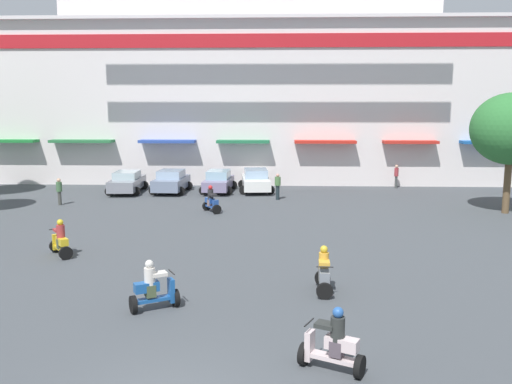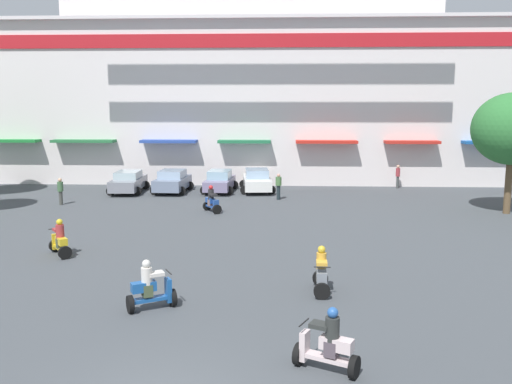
% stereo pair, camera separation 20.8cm
% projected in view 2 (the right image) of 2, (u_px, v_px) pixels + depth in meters
% --- Properties ---
extents(ground_plane, '(128.00, 128.00, 0.00)m').
position_uv_depth(ground_plane, '(224.00, 244.00, 23.35)').
color(ground_plane, '#42474C').
extents(colonial_building, '(41.17, 19.00, 21.01)m').
position_uv_depth(colonial_building, '(253.00, 63.00, 45.42)').
color(colonial_building, silver).
rests_on(colonial_building, ground).
extents(parked_car_0, '(2.47, 4.46, 1.46)m').
position_uv_depth(parked_car_0, '(128.00, 182.00, 36.91)').
color(parked_car_0, gray).
rests_on(parked_car_0, ground).
extents(parked_car_1, '(2.56, 3.99, 1.54)m').
position_uv_depth(parked_car_1, '(172.00, 181.00, 36.89)').
color(parked_car_1, slate).
rests_on(parked_car_1, ground).
extents(parked_car_2, '(2.37, 4.25, 1.50)m').
position_uv_depth(parked_car_2, '(220.00, 181.00, 37.11)').
color(parked_car_2, gray).
rests_on(parked_car_2, ground).
extents(parked_car_3, '(2.66, 4.62, 1.54)m').
position_uv_depth(parked_car_3, '(257.00, 180.00, 37.39)').
color(parked_car_3, white).
rests_on(parked_car_3, ground).
extents(scooter_rider_0, '(1.49, 1.13, 1.53)m').
position_uv_depth(scooter_rider_0, '(151.00, 289.00, 15.79)').
color(scooter_rider_0, black).
rests_on(scooter_rider_0, ground).
extents(scooter_rider_1, '(0.56, 1.44, 1.51)m').
position_uv_depth(scooter_rider_1, '(321.00, 274.00, 17.28)').
color(scooter_rider_1, black).
rests_on(scooter_rider_1, ground).
extents(scooter_rider_3, '(1.31, 1.48, 1.51)m').
position_uv_depth(scooter_rider_3, '(60.00, 241.00, 21.46)').
color(scooter_rider_3, black).
rests_on(scooter_rider_3, ground).
extents(scooter_rider_5, '(1.54, 1.11, 1.54)m').
position_uv_depth(scooter_rider_5, '(328.00, 345.00, 12.10)').
color(scooter_rider_5, black).
rests_on(scooter_rider_5, ground).
extents(scooter_rider_7, '(1.18, 1.41, 1.51)m').
position_uv_depth(scooter_rider_7, '(212.00, 201.00, 30.15)').
color(scooter_rider_7, black).
rests_on(scooter_rider_7, ground).
extents(pedestrian_0, '(0.52, 0.52, 1.66)m').
position_uv_depth(pedestrian_0, '(279.00, 185.00, 34.04)').
color(pedestrian_0, '#1E292D').
rests_on(pedestrian_0, ground).
extents(pedestrian_1, '(0.38, 0.38, 1.69)m').
position_uv_depth(pedestrian_1, '(398.00, 175.00, 38.66)').
color(pedestrian_1, '#424545').
rests_on(pedestrian_1, ground).
extents(pedestrian_2, '(0.45, 0.45, 1.62)m').
position_uv_depth(pedestrian_2, '(60.00, 189.00, 32.32)').
color(pedestrian_2, '#40423C').
rests_on(pedestrian_2, ground).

